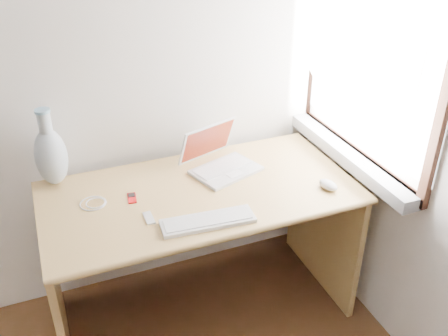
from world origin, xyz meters
name	(u,v)px	position (x,y,z in m)	size (l,w,h in m)	color
window	(365,55)	(1.72, 1.30, 1.28)	(0.11, 0.99, 1.10)	white
desk	(195,218)	(0.95, 1.43, 0.52)	(1.39, 0.70, 0.74)	tan
laptop	(223,159)	(1.12, 1.49, 0.78)	(0.36, 0.34, 0.21)	silver
external_keyboard	(208,221)	(0.90, 1.10, 0.75)	(0.39, 0.15, 0.02)	white
mouse	(328,185)	(1.50, 1.14, 0.75)	(0.06, 0.10, 0.04)	silver
ipod	(132,198)	(0.66, 1.39, 0.74)	(0.05, 0.09, 0.01)	red
cable_coil	(93,203)	(0.49, 1.41, 0.74)	(0.11, 0.11, 0.01)	white
remote	(149,218)	(0.69, 1.21, 0.74)	(0.03, 0.09, 0.01)	white
vase	(51,155)	(0.36, 1.64, 0.88)	(0.14, 0.14, 0.36)	silver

